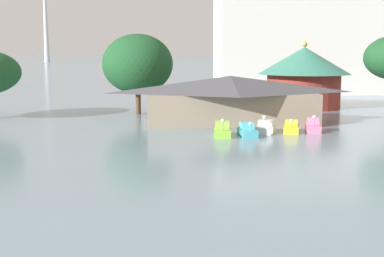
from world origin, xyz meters
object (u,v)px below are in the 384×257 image
(pedal_boat_white, at_px, (265,128))
(boathouse, at_px, (230,98))
(background_building_block, at_px, (297,39))
(pedal_boat_yellow, at_px, (291,128))
(pedal_boat_lime, at_px, (222,130))
(pedal_boat_pink, at_px, (313,126))
(green_roof_pavilion, at_px, (304,74))
(shoreline_tree_mid, at_px, (138,64))
(pedal_boat_cyan, at_px, (247,131))

(pedal_boat_white, distance_m, boathouse, 7.61)
(boathouse, relative_size, background_building_block, 0.65)
(pedal_boat_white, relative_size, pedal_boat_yellow, 1.05)
(pedal_boat_yellow, bearing_deg, boathouse, -128.74)
(pedal_boat_lime, height_order, boathouse, boathouse)
(pedal_boat_yellow, height_order, pedal_boat_pink, pedal_boat_pink)
(pedal_boat_yellow, xyz_separation_m, green_roof_pavilion, (7.48, 21.22, 4.13))
(pedal_boat_lime, bearing_deg, pedal_boat_yellow, 110.31)
(pedal_boat_yellow, xyz_separation_m, pedal_boat_pink, (2.17, 0.06, 0.08))
(green_roof_pavilion, height_order, background_building_block, background_building_block)
(pedal_boat_pink, height_order, boathouse, boathouse)
(pedal_boat_pink, relative_size, shoreline_tree_mid, 0.26)
(pedal_boat_pink, relative_size, green_roof_pavilion, 0.20)
(pedal_boat_cyan, distance_m, pedal_boat_yellow, 4.96)
(green_roof_pavilion, bearing_deg, pedal_boat_white, -115.23)
(pedal_boat_cyan, distance_m, green_roof_pavilion, 26.35)
(pedal_boat_lime, distance_m, pedal_boat_white, 4.72)
(pedal_boat_white, bearing_deg, green_roof_pavilion, 173.82)
(pedal_boat_lime, xyz_separation_m, boathouse, (2.05, 8.60, 2.14))
(pedal_boat_cyan, xyz_separation_m, pedal_boat_white, (2.11, 1.86, -0.01))
(green_roof_pavilion, bearing_deg, background_building_block, 76.31)
(boathouse, distance_m, shoreline_tree_mid, 13.82)
(boathouse, xyz_separation_m, green_roof_pavilion, (12.34, 14.29, 1.93))
(pedal_boat_cyan, xyz_separation_m, pedal_boat_pink, (6.78, 1.89, 0.05))
(pedal_boat_lime, relative_size, boathouse, 0.16)
(pedal_boat_lime, relative_size, pedal_boat_yellow, 1.07)
(pedal_boat_white, xyz_separation_m, background_building_block, (15.92, 45.55, 9.45))
(pedal_boat_white, bearing_deg, background_building_block, 179.79)
(pedal_boat_white, distance_m, background_building_block, 49.17)
(pedal_boat_white, distance_m, pedal_boat_pink, 4.68)
(background_building_block, bearing_deg, green_roof_pavilion, -103.69)
(pedal_boat_yellow, distance_m, pedal_boat_pink, 2.18)
(pedal_boat_white, bearing_deg, shoreline_tree_mid, -122.50)
(pedal_boat_pink, bearing_deg, pedal_boat_lime, -66.25)
(pedal_boat_cyan, xyz_separation_m, pedal_boat_yellow, (4.61, 1.83, -0.02))
(pedal_boat_lime, bearing_deg, shoreline_tree_mid, -148.45)
(pedal_boat_cyan, relative_size, shoreline_tree_mid, 0.28)
(pedal_boat_lime, xyz_separation_m, shoreline_tree_mid, (-8.05, 17.38, 5.61))
(shoreline_tree_mid, bearing_deg, green_roof_pavilion, 13.81)
(pedal_boat_lime, bearing_deg, pedal_boat_white, 117.82)
(pedal_boat_pink, distance_m, background_building_block, 47.82)
(boathouse, bearing_deg, pedal_boat_cyan, -88.37)
(pedal_boat_white, distance_m, shoreline_tree_mid, 20.81)
(pedal_boat_white, relative_size, pedal_boat_pink, 1.22)
(background_building_block, bearing_deg, pedal_boat_yellow, -106.40)
(pedal_boat_lime, distance_m, pedal_boat_yellow, 7.11)
(pedal_boat_cyan, relative_size, boathouse, 0.14)
(green_roof_pavilion, bearing_deg, pedal_boat_yellow, -109.42)
(boathouse, height_order, shoreline_tree_mid, shoreline_tree_mid)
(green_roof_pavilion, distance_m, background_building_block, 25.63)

